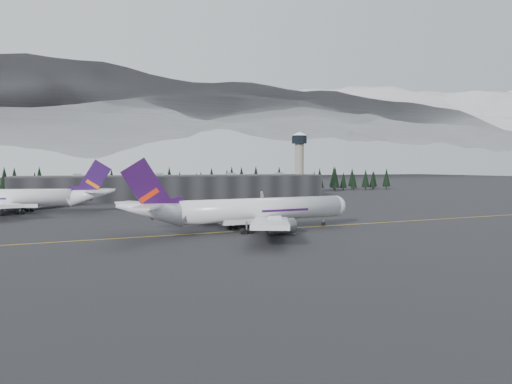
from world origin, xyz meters
name	(u,v)px	position (x,y,z in m)	size (l,w,h in m)	color
ground	(284,227)	(0.00, 0.00, 0.00)	(1400.00, 1400.00, 0.00)	black
taxiline	(287,228)	(0.00, -2.00, 0.01)	(400.00, 0.40, 0.02)	gold
terminal	(178,187)	(0.00, 125.00, 6.30)	(160.00, 30.00, 12.60)	black
control_tower	(299,156)	(75.00, 128.00, 23.41)	(10.00, 10.00, 37.70)	gray
treeline	(164,182)	(0.00, 162.00, 7.50)	(360.00, 20.00, 15.00)	black
mountain_ridge	(87,174)	(0.00, 1000.00, 0.00)	(4400.00, 900.00, 420.00)	white
jet_main	(244,211)	(-13.10, -2.41, 5.46)	(65.90, 60.76, 19.37)	silver
jet_parked	(21,198)	(-71.44, 74.31, 5.60)	(66.15, 60.07, 19.87)	white
gse_vehicle_a	(143,202)	(-22.82, 98.98, 0.75)	(2.51, 5.43, 1.51)	silver
gse_vehicle_b	(262,198)	(39.61, 103.67, 0.74)	(1.75, 4.35, 1.48)	silver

